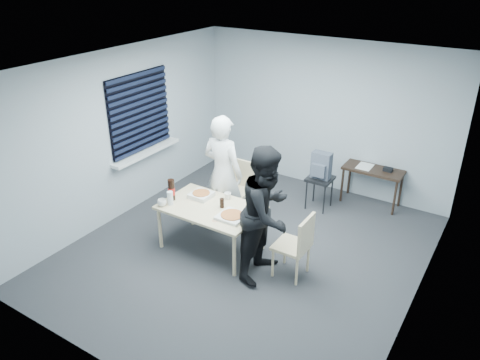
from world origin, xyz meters
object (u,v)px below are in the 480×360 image
Objects in this scene: person_white at (223,173)px; mug_b at (228,196)px; mug_a at (162,203)px; side_table at (373,173)px; backpack at (321,166)px; soda_bottle at (171,190)px; dining_table at (211,211)px; stool at (320,184)px; chair_right at (298,243)px; chair_far at (239,184)px; person_black at (267,213)px.

person_white is 0.43m from mug_b.
mug_a is at bearing 68.07° from person_white.
mug_a is 0.92m from mug_b.
backpack is at bearing -138.49° from side_table.
soda_bottle is at bearing -128.39° from side_table.
dining_table is 0.70m from person_white.
person_white is 14.39× the size of mug_a.
stool is 1.75× the size of soda_bottle.
person_white is 1.02m from mug_a.
chair_right is at bearing 5.24° from soda_bottle.
chair_far is at bearing 110.32° from mug_b.
soda_bottle is at bearing 90.18° from mug_a.
chair_far is 0.50× the size of person_black.
backpack is (-0.50, 1.83, 0.24)m from chair_right.
dining_table is at bearing 108.58° from person_white.
chair_far is 1.32m from stool.
chair_right is 0.50× the size of person_black.
soda_bottle is at bearing 62.47° from person_white.
person_white is 17.70× the size of mug_b.
dining_table is at bearing -113.01° from stool.
mug_b is at bearing -125.96° from backpack.
backpack reaches higher than mug_b.
chair_far reaches higher than mug_b.
chair_right is 1.93m from mug_a.
backpack is at bearing 66.85° from dining_table.
person_black is 1.97m from backpack.
person_white is at bearing 133.30° from mug_b.
chair_far reaches higher than stool.
mug_a is (-0.38, -0.94, -0.17)m from person_white.
backpack is (1.01, 0.83, 0.24)m from chair_far.
chair_far is 2.21m from side_table.
mug_a is (-1.39, -2.22, -0.04)m from backpack.
stool is at bearing 105.07° from chair_right.
person_black reaches higher than dining_table.
dining_table is 2.07m from stool.
backpack is (-0.67, -0.60, 0.20)m from side_table.
stool is 2.64m from mug_a.
person_black is 1.53m from mug_a.
soda_bottle is at bearing -174.76° from chair_right.
person_white reaches higher than stool.
person_black is at bearing -45.08° from chair_far.
dining_table reaches higher than side_table.
person_black is 1.85× the size of side_table.
person_white is 2.54m from side_table.
chair_far is at bearing 74.78° from mug_a.
side_table is at bearing 51.61° from soda_bottle.
side_table is 3.33m from soda_bottle.
soda_bottle is at bearing 91.69° from person_black.
mug_a is at bearing 99.69° from person_black.
person_white reaches higher than soda_bottle.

